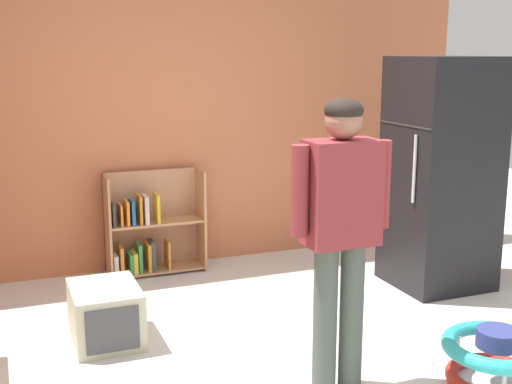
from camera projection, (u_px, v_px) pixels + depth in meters
name	position (u px, v px, depth m)	size (l,w,h in m)	color
ground_plane	(301.00, 378.00, 3.78)	(12.00, 12.00, 0.00)	silver
back_wall	(186.00, 108.00, 5.62)	(5.20, 0.06, 2.70)	#CA6F49
refrigerator	(441.00, 174.00, 5.14)	(0.73, 0.68, 1.78)	black
bookshelf	(149.00, 231.00, 5.52)	(0.80, 0.28, 0.85)	tan
standing_person	(341.00, 221.00, 3.48)	(0.57, 0.22, 1.59)	#4A574D
baby_walker	(496.00, 357.00, 3.69)	(0.60, 0.60, 0.32)	red
pet_carrier	(106.00, 314.00, 4.24)	(0.42, 0.55, 0.36)	beige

